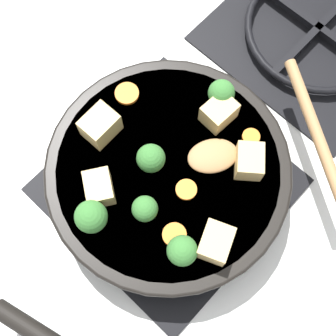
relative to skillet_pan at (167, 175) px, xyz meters
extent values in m
plane|color=silver|center=(0.00, 0.00, -0.06)|extent=(2.40, 2.40, 0.00)
cube|color=black|center=(0.00, 0.00, -0.05)|extent=(0.31, 0.31, 0.01)
torus|color=black|center=(0.00, 0.00, -0.04)|extent=(0.24, 0.24, 0.01)
cube|color=black|center=(0.00, 0.00, -0.04)|extent=(0.01, 0.23, 0.01)
cube|color=black|center=(0.00, 0.00, -0.04)|extent=(0.23, 0.01, 0.01)
cube|color=black|center=(0.00, 0.36, -0.05)|extent=(0.31, 0.31, 0.01)
torus|color=black|center=(0.00, 0.36, -0.04)|extent=(0.24, 0.24, 0.01)
cube|color=black|center=(0.00, 0.36, -0.04)|extent=(0.01, 0.23, 0.01)
cube|color=black|center=(0.00, 0.36, -0.04)|extent=(0.23, 0.01, 0.01)
cylinder|color=black|center=(0.00, 0.00, 0.00)|extent=(0.33, 0.33, 0.06)
cylinder|color=brown|center=(0.00, 0.00, 0.00)|extent=(0.30, 0.30, 0.05)
torus|color=black|center=(0.00, 0.00, 0.02)|extent=(0.33, 0.33, 0.01)
ellipsoid|color=#A87A4C|center=(0.03, 0.05, 0.03)|extent=(0.08, 0.08, 0.01)
cylinder|color=#A87A4C|center=(0.11, 0.18, 0.03)|extent=(0.19, 0.13, 0.02)
cube|color=#DBB770|center=(0.00, 0.10, 0.04)|extent=(0.04, 0.05, 0.03)
cube|color=#DBB770|center=(0.07, 0.08, 0.04)|extent=(0.05, 0.05, 0.03)
cube|color=#DBB770|center=(-0.10, -0.02, 0.04)|extent=(0.04, 0.05, 0.04)
cube|color=#DBB770|center=(-0.04, -0.08, 0.04)|extent=(0.05, 0.05, 0.03)
cube|color=#DBB770|center=(0.11, -0.03, 0.04)|extent=(0.05, 0.06, 0.04)
cylinder|color=#709956|center=(0.02, -0.06, 0.03)|extent=(0.01, 0.01, 0.01)
sphere|color=#387533|center=(0.02, -0.06, 0.05)|extent=(0.03, 0.03, 0.03)
cylinder|color=#709956|center=(-0.02, 0.12, 0.03)|extent=(0.01, 0.01, 0.01)
sphere|color=#387533|center=(-0.02, 0.12, 0.05)|extent=(0.04, 0.04, 0.04)
cylinder|color=#709956|center=(0.09, -0.07, 0.03)|extent=(0.01, 0.01, 0.01)
sphere|color=#387533|center=(0.09, -0.07, 0.05)|extent=(0.04, 0.04, 0.04)
cylinder|color=#709956|center=(-0.02, -0.11, 0.03)|extent=(0.01, 0.01, 0.01)
sphere|color=#387533|center=(-0.02, -0.11, 0.05)|extent=(0.04, 0.04, 0.04)
cylinder|color=#709956|center=(-0.02, -0.01, 0.03)|extent=(0.01, 0.01, 0.01)
sphere|color=#387533|center=(-0.02, -0.01, 0.05)|extent=(0.04, 0.04, 0.04)
cylinder|color=orange|center=(0.04, 0.00, 0.03)|extent=(0.03, 0.03, 0.01)
cylinder|color=orange|center=(0.05, 0.11, 0.03)|extent=(0.02, 0.02, 0.01)
cylinder|color=orange|center=(0.07, -0.06, 0.03)|extent=(0.03, 0.03, 0.01)
cylinder|color=orange|center=(-0.12, 0.04, 0.03)|extent=(0.03, 0.03, 0.01)
camera|label=1|loc=(0.13, -0.14, 0.61)|focal=50.00mm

